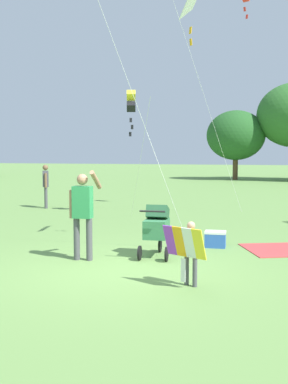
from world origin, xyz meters
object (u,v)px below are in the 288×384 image
(person_adult_flyer, at_px, (83,208))
(kite_green_novelty, at_px, (131,102))
(child_with_butterfly_kite, at_px, (189,247))
(person_sitting_far, at_px, (46,183))
(picnic_blanket, at_px, (282,250))
(stroller, at_px, (157,226))
(kite_adult_black, at_px, (190,8))
(cooler_box, at_px, (215,239))

(person_adult_flyer, bearing_deg, kite_green_novelty, 95.73)
(child_with_butterfly_kite, bearing_deg, kite_green_novelty, 110.66)
(person_sitting_far, height_order, picnic_blanket, person_sitting_far)
(person_adult_flyer, bearing_deg, stroller, 25.34)
(picnic_blanket, bearing_deg, person_sitting_far, 144.49)
(person_sitting_far, bearing_deg, child_with_butterfly_kite, -54.04)
(picnic_blanket, bearing_deg, child_with_butterfly_kite, -116.78)
(kite_green_novelty, xyz_separation_m, picnic_blanket, (4.39, -4.40, -3.60))
(kite_green_novelty, bearing_deg, stroller, -70.85)
(child_with_butterfly_kite, xyz_separation_m, person_adult_flyer, (-2.21, 1.31, 0.38))
(kite_adult_black, distance_m, cooler_box, 4.87)
(child_with_butterfly_kite, distance_m, stroller, 2.13)
(child_with_butterfly_kite, distance_m, picnic_blanket, 3.52)
(person_adult_flyer, relative_size, stroller, 1.59)
(person_adult_flyer, relative_size, kite_green_novelty, 0.43)
(child_with_butterfly_kite, bearing_deg, stroller, 114.84)
(stroller, bearing_deg, kite_adult_black, 59.85)
(kite_green_novelty, bearing_deg, child_with_butterfly_kite, -69.34)
(kite_adult_black, xyz_separation_m, picnic_blanket, (1.95, 0.29, -5.00))
(person_sitting_far, distance_m, picnic_blanket, 9.75)
(stroller, height_order, cooler_box, stroller)
(stroller, relative_size, kite_green_novelty, 0.27)
(person_adult_flyer, height_order, person_sitting_far, person_adult_flyer)
(stroller, bearing_deg, picnic_blanket, 25.31)
(person_adult_flyer, distance_m, kite_adult_black, 4.65)
(person_sitting_far, bearing_deg, person_adult_flyer, -60.90)
(child_with_butterfly_kite, distance_m, cooler_box, 3.13)
(stroller, relative_size, cooler_box, 2.42)
(stroller, distance_m, picnic_blanket, 2.79)
(kite_adult_black, distance_m, person_sitting_far, 9.34)
(stroller, bearing_deg, kite_green_novelty, 109.15)
(person_adult_flyer, distance_m, picnic_blanket, 4.29)
(kite_green_novelty, height_order, person_sitting_far, kite_green_novelty)
(kite_green_novelty, bearing_deg, picnic_blanket, -45.07)
(person_sitting_far, bearing_deg, kite_green_novelty, -19.39)
(kite_adult_black, bearing_deg, person_sitting_far, 135.07)
(kite_green_novelty, bearing_deg, person_adult_flyer, -84.27)
(kite_adult_black, relative_size, kite_green_novelty, 1.41)
(person_adult_flyer, relative_size, person_sitting_far, 1.10)
(child_with_butterfly_kite, bearing_deg, person_adult_flyer, 149.23)
(person_adult_flyer, bearing_deg, picnic_blanket, 25.32)
(stroller, height_order, kite_adult_black, kite_adult_black)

